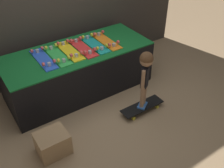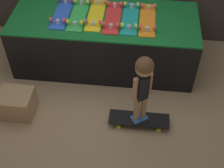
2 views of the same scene
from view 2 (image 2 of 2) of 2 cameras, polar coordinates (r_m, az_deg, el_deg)
name	(u,v)px [view 2 (image 2 of 2)]	position (r m, az deg, el deg)	size (l,w,h in m)	color
ground_plane	(99,95)	(3.91, -2.39, -2.04)	(16.00, 16.00, 0.00)	#9E7F5B
display_rack	(105,41)	(4.11, -1.33, 7.93)	(2.30, 0.94, 0.73)	black
skateboard_blue_on_rack	(62,12)	(3.99, -9.11, 12.80)	(0.19, 0.67, 0.09)	blue
skateboard_green_on_rack	(79,14)	(3.93, -6.11, 12.54)	(0.19, 0.67, 0.09)	green
skateboard_yellow_on_rack	(96,14)	(3.92, -2.95, 12.62)	(0.19, 0.67, 0.09)	yellow
skateboard_red_on_rack	(113,17)	(3.87, 0.15, 12.22)	(0.19, 0.67, 0.09)	red
skateboard_teal_on_rack	(130,18)	(3.86, 3.34, 12.04)	(0.19, 0.67, 0.09)	teal
skateboard_orange_on_rack	(148,19)	(3.85, 6.52, 11.71)	(0.19, 0.67, 0.09)	orange
skateboard_on_floor	(139,119)	(3.59, 4.96, -6.48)	(0.69, 0.21, 0.09)	black
child	(143,79)	(3.09, 5.73, 0.84)	(0.21, 0.19, 0.91)	#3870C6
storage_box	(17,103)	(3.79, -16.95, -3.40)	(0.38, 0.33, 0.30)	#A37F56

